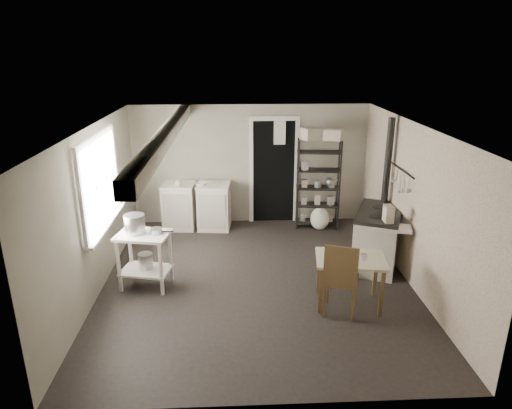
{
  "coord_description": "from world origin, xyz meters",
  "views": [
    {
      "loc": [
        -0.31,
        -6.05,
        3.3
      ],
      "look_at": [
        0.0,
        0.3,
        1.1
      ],
      "focal_mm": 32.0,
      "sensor_mm": 36.0,
      "label": 1
    }
  ],
  "objects_px": {
    "base_cabinets": "(197,205)",
    "stove": "(377,239)",
    "work_table": "(349,279)",
    "chair": "(341,278)",
    "flour_sack": "(320,218)",
    "shelf_rack": "(318,180)",
    "stockpot": "(135,225)",
    "prep_table": "(145,261)"
  },
  "relations": [
    {
      "from": "chair",
      "to": "shelf_rack",
      "type": "bearing_deg",
      "value": 104.83
    },
    {
      "from": "prep_table",
      "to": "base_cabinets",
      "type": "xyz_separation_m",
      "value": [
        0.57,
        2.26,
        0.06
      ]
    },
    {
      "from": "shelf_rack",
      "to": "chair",
      "type": "height_order",
      "value": "shelf_rack"
    },
    {
      "from": "work_table",
      "to": "chair",
      "type": "xyz_separation_m",
      "value": [
        -0.16,
        -0.18,
        0.1
      ]
    },
    {
      "from": "shelf_rack",
      "to": "chair",
      "type": "xyz_separation_m",
      "value": [
        -0.22,
        -2.99,
        -0.46
      ]
    },
    {
      "from": "flour_sack",
      "to": "work_table",
      "type": "bearing_deg",
      "value": -92.14
    },
    {
      "from": "prep_table",
      "to": "chair",
      "type": "distance_m",
      "value": 2.77
    },
    {
      "from": "prep_table",
      "to": "work_table",
      "type": "distance_m",
      "value": 2.87
    },
    {
      "from": "work_table",
      "to": "chair",
      "type": "distance_m",
      "value": 0.26
    },
    {
      "from": "stockpot",
      "to": "work_table",
      "type": "relative_size",
      "value": 0.34
    },
    {
      "from": "shelf_rack",
      "to": "work_table",
      "type": "bearing_deg",
      "value": -85.64
    },
    {
      "from": "shelf_rack",
      "to": "work_table",
      "type": "relative_size",
      "value": 1.9
    },
    {
      "from": "stockpot",
      "to": "work_table",
      "type": "distance_m",
      "value": 3.04
    },
    {
      "from": "work_table",
      "to": "shelf_rack",
      "type": "bearing_deg",
      "value": 88.78
    },
    {
      "from": "flour_sack",
      "to": "prep_table",
      "type": "bearing_deg",
      "value": -144.89
    },
    {
      "from": "base_cabinets",
      "to": "work_table",
      "type": "bearing_deg",
      "value": -47.06
    },
    {
      "from": "stove",
      "to": "work_table",
      "type": "xyz_separation_m",
      "value": [
        -0.72,
        -1.14,
        -0.06
      ]
    },
    {
      "from": "work_table",
      "to": "flour_sack",
      "type": "distance_m",
      "value": 2.67
    },
    {
      "from": "prep_table",
      "to": "stove",
      "type": "bearing_deg",
      "value": 8.42
    },
    {
      "from": "stockpot",
      "to": "shelf_rack",
      "type": "xyz_separation_m",
      "value": [
        2.97,
        2.14,
        0.01
      ]
    },
    {
      "from": "prep_table",
      "to": "stove",
      "type": "distance_m",
      "value": 3.56
    },
    {
      "from": "stove",
      "to": "chair",
      "type": "relative_size",
      "value": 1.13
    },
    {
      "from": "stockpot",
      "to": "chair",
      "type": "relative_size",
      "value": 0.3
    },
    {
      "from": "prep_table",
      "to": "stove",
      "type": "xyz_separation_m",
      "value": [
        3.52,
        0.52,
        0.04
      ]
    },
    {
      "from": "stockpot",
      "to": "work_table",
      "type": "bearing_deg",
      "value": -12.73
    },
    {
      "from": "base_cabinets",
      "to": "work_table",
      "type": "xyz_separation_m",
      "value": [
        2.23,
        -2.88,
        -0.08
      ]
    },
    {
      "from": "stove",
      "to": "flour_sack",
      "type": "xyz_separation_m",
      "value": [
        -0.62,
        1.52,
        -0.2
      ]
    },
    {
      "from": "shelf_rack",
      "to": "flour_sack",
      "type": "bearing_deg",
      "value": -68.38
    },
    {
      "from": "stockpot",
      "to": "stove",
      "type": "height_order",
      "value": "stockpot"
    },
    {
      "from": "base_cabinets",
      "to": "flour_sack",
      "type": "height_order",
      "value": "base_cabinets"
    },
    {
      "from": "work_table",
      "to": "flour_sack",
      "type": "relative_size",
      "value": 2.07
    },
    {
      "from": "prep_table",
      "to": "flour_sack",
      "type": "bearing_deg",
      "value": 35.11
    },
    {
      "from": "stockpot",
      "to": "flour_sack",
      "type": "bearing_deg",
      "value": 33.64
    },
    {
      "from": "prep_table",
      "to": "flour_sack",
      "type": "relative_size",
      "value": 1.89
    },
    {
      "from": "chair",
      "to": "flour_sack",
      "type": "bearing_deg",
      "value": 103.84
    },
    {
      "from": "stove",
      "to": "base_cabinets",
      "type": "bearing_deg",
      "value": 172.75
    },
    {
      "from": "work_table",
      "to": "chair",
      "type": "height_order",
      "value": "chair"
    },
    {
      "from": "flour_sack",
      "to": "stockpot",
      "type": "bearing_deg",
      "value": -146.36
    },
    {
      "from": "shelf_rack",
      "to": "flour_sack",
      "type": "relative_size",
      "value": 3.93
    },
    {
      "from": "base_cabinets",
      "to": "stove",
      "type": "distance_m",
      "value": 3.43
    },
    {
      "from": "work_table",
      "to": "chair",
      "type": "bearing_deg",
      "value": -130.37
    },
    {
      "from": "base_cabinets",
      "to": "chair",
      "type": "bearing_deg",
      "value": -50.71
    }
  ]
}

